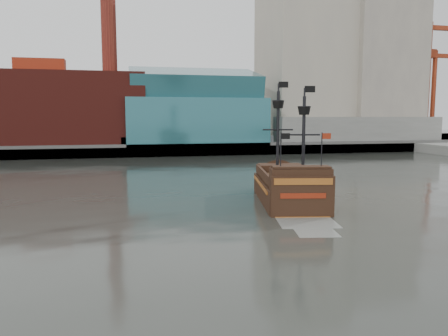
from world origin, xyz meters
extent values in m
plane|color=#242622|center=(0.00, 0.00, 0.00)|extent=(400.00, 400.00, 0.00)
cube|color=slate|center=(0.00, 92.00, 1.00)|extent=(220.00, 60.00, 2.00)
cube|color=#4C4C49|center=(0.00, 62.50, 1.30)|extent=(220.00, 1.00, 2.60)
cube|color=maroon|center=(-22.00, 72.00, 9.50)|extent=(42.00, 18.00, 15.00)
cube|color=#29646D|center=(10.00, 70.00, 7.00)|extent=(30.00, 16.00, 10.00)
cube|color=#A89F8B|center=(40.00, 80.00, 25.00)|extent=(20.00, 22.00, 46.00)
cube|color=#9E9685|center=(58.00, 76.00, 21.00)|extent=(18.00, 18.00, 38.00)
cube|color=#A89F8B|center=(50.00, 97.00, 28.00)|extent=(24.00, 20.00, 52.00)
cube|color=slate|center=(48.00, 66.00, 5.00)|extent=(40.00, 6.00, 6.00)
cylinder|color=maroon|center=(-8.00, 74.00, 28.00)|extent=(3.20, 3.20, 22.00)
cube|color=#29646D|center=(10.00, 70.00, 15.00)|extent=(28.00, 14.94, 8.78)
cube|color=slate|center=(78.00, 82.00, 3.50)|extent=(4.00, 4.00, 3.00)
cylinder|color=maroon|center=(78.00, 82.00, 18.00)|extent=(1.40, 1.40, 32.00)
cube|color=maroon|center=(75.00, 82.00, 33.00)|extent=(5.00, 2.50, 2.50)
cube|color=slate|center=(88.00, 92.00, 3.50)|extent=(4.00, 4.00, 3.00)
cylinder|color=maroon|center=(88.00, 92.00, 15.00)|extent=(1.40, 1.40, 26.00)
cube|color=maroon|center=(85.00, 92.00, 27.00)|extent=(5.00, 2.50, 2.50)
cube|color=black|center=(9.93, 12.80, 0.64)|extent=(7.67, 13.55, 2.77)
cube|color=#49331A|center=(9.93, 12.80, 2.18)|extent=(6.90, 12.20, 0.32)
cube|color=black|center=(10.91, 17.81, 2.55)|extent=(4.93, 3.37, 1.06)
cube|color=black|center=(8.87, 7.37, 2.98)|extent=(5.29, 2.64, 1.92)
cube|color=black|center=(8.68, 6.40, 1.28)|extent=(5.17, 1.26, 4.26)
cube|color=#9E551E|center=(8.65, 6.26, 2.98)|extent=(4.72, 1.00, 0.53)
cube|color=maroon|center=(8.65, 6.26, 1.81)|extent=(3.67, 0.80, 0.43)
cylinder|color=black|center=(9.40, 14.53, 6.49)|extent=(0.35, 0.35, 8.30)
cylinder|color=black|center=(10.50, 10.73, 6.17)|extent=(0.35, 0.35, 7.66)
cone|color=black|center=(9.40, 14.53, 9.37)|extent=(1.37, 1.37, 0.75)
cone|color=black|center=(10.50, 10.73, 8.73)|extent=(1.37, 1.37, 0.75)
cube|color=black|center=(9.87, 14.44, 11.28)|extent=(0.95, 0.21, 0.59)
cube|color=black|center=(10.97, 10.64, 10.64)|extent=(0.95, 0.21, 0.59)
cube|color=#999F9A|center=(8.34, 4.65, 0.01)|extent=(5.17, 4.63, 0.02)
camera|label=1|loc=(-5.42, -26.29, 8.27)|focal=35.00mm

